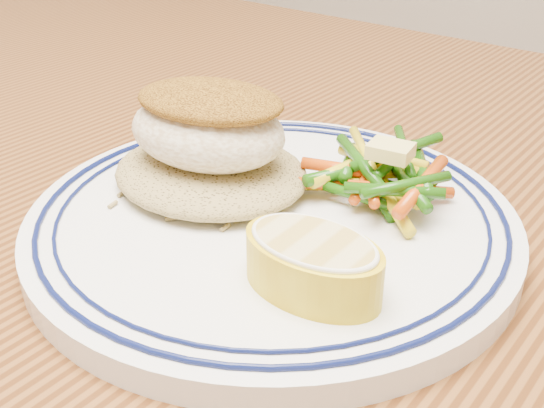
% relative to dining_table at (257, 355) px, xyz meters
% --- Properties ---
extents(dining_table, '(1.50, 0.90, 0.75)m').
position_rel_dining_table_xyz_m(dining_table, '(0.00, 0.00, 0.00)').
color(dining_table, '#4B270F').
rests_on(dining_table, ground).
extents(plate, '(0.27, 0.27, 0.02)m').
position_rel_dining_table_xyz_m(plate, '(0.01, -0.00, 0.11)').
color(plate, white).
rests_on(plate, dining_table).
extents(rice_pilaf, '(0.12, 0.11, 0.02)m').
position_rel_dining_table_xyz_m(rice_pilaf, '(-0.04, 0.00, 0.12)').
color(rice_pilaf, olive).
rests_on(rice_pilaf, plate).
extents(fish_fillet, '(0.10, 0.08, 0.05)m').
position_rel_dining_table_xyz_m(fish_fillet, '(-0.03, 0.00, 0.15)').
color(fish_fillet, beige).
rests_on(fish_fillet, rice_pilaf).
extents(vegetable_pile, '(0.09, 0.09, 0.03)m').
position_rel_dining_table_xyz_m(vegetable_pile, '(0.05, 0.05, 0.13)').
color(vegetable_pile, '#194B09').
rests_on(vegetable_pile, plate).
extents(butter_pat, '(0.03, 0.02, 0.01)m').
position_rel_dining_table_xyz_m(butter_pat, '(0.06, 0.05, 0.14)').
color(butter_pat, '#E9D972').
rests_on(butter_pat, vegetable_pile).
extents(lemon_wedge, '(0.07, 0.06, 0.03)m').
position_rel_dining_table_xyz_m(lemon_wedge, '(0.07, -0.05, 0.13)').
color(lemon_wedge, yellow).
rests_on(lemon_wedge, plate).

